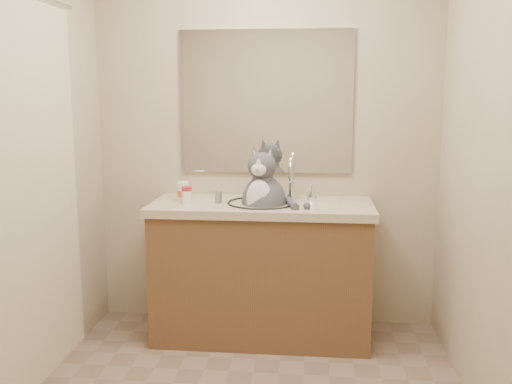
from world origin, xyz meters
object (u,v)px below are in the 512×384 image
pill_bottle_orange (183,192)px  grey_canister (218,197)px  cat (264,200)px  pill_bottle_redcap (187,195)px

pill_bottle_orange → grey_canister: size_ratio=1.73×
pill_bottle_orange → grey_canister: (0.23, -0.04, -0.02)m
pill_bottle_orange → cat: bearing=-3.7°
cat → grey_canister: (-0.27, -0.01, 0.02)m
pill_bottle_redcap → cat: bearing=6.7°
cat → grey_canister: cat is taller
pill_bottle_redcap → grey_canister: 0.19m
pill_bottle_redcap → pill_bottle_orange: bearing=116.2°
cat → grey_canister: size_ratio=7.97×
pill_bottle_orange → grey_canister: pill_bottle_orange is taller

